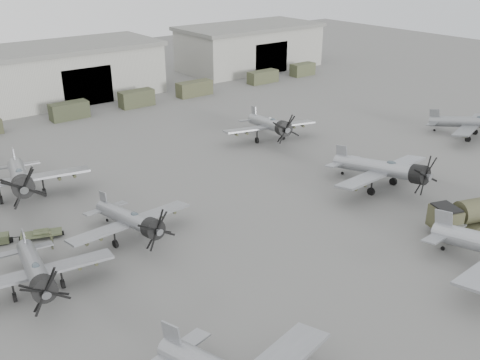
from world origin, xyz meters
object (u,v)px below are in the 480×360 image
(aircraft_mid_2, at_px, (386,169))
(aircraft_mid_3, at_px, (475,123))
(aircraft_mid_1, at_px, (132,220))
(fuel_tanker, at_px, (473,213))
(aircraft_far_0, at_px, (20,178))
(tug_trailer, at_px, (15,237))
(aircraft_mid_0, at_px, (36,271))
(aircraft_far_1, at_px, (271,125))
(ground_crew, at_px, (51,240))

(aircraft_mid_2, relative_size, aircraft_mid_3, 1.09)
(aircraft_mid_3, bearing_deg, aircraft_mid_2, 171.89)
(aircraft_mid_1, height_order, aircraft_mid_2, aircraft_mid_2)
(aircraft_mid_3, distance_m, fuel_tanker, 27.12)
(aircraft_mid_3, xyz_separation_m, aircraft_far_0, (-53.08, 17.08, 0.32))
(aircraft_mid_3, height_order, tug_trailer, aircraft_mid_3)
(aircraft_mid_0, relative_size, aircraft_mid_1, 1.00)
(aircraft_far_1, bearing_deg, aircraft_far_0, -167.43)
(aircraft_far_0, bearing_deg, ground_crew, -83.73)
(aircraft_far_0, distance_m, aircraft_far_1, 31.08)
(aircraft_mid_1, bearing_deg, aircraft_far_0, 106.15)
(aircraft_mid_1, distance_m, tug_trailer, 10.29)
(aircraft_mid_1, height_order, aircraft_far_0, aircraft_far_0)
(aircraft_mid_1, relative_size, aircraft_far_0, 0.82)
(fuel_tanker, xyz_separation_m, ground_crew, (-30.65, 19.78, -0.94))
(aircraft_mid_1, relative_size, fuel_tanker, 1.34)
(aircraft_far_1, relative_size, ground_crew, 7.53)
(aircraft_mid_1, xyz_separation_m, aircraft_mid_3, (48.10, -3.02, 0.11))
(aircraft_mid_3, height_order, ground_crew, aircraft_mid_3)
(aircraft_mid_2, xyz_separation_m, aircraft_mid_3, (22.56, 3.35, -0.19))
(aircraft_far_1, bearing_deg, aircraft_mid_3, -19.02)
(aircraft_mid_0, relative_size, aircraft_mid_2, 0.88)
(aircraft_mid_1, bearing_deg, aircraft_mid_0, -165.95)
(fuel_tanker, distance_m, ground_crew, 36.49)
(tug_trailer, bearing_deg, aircraft_far_1, 30.10)
(aircraft_mid_1, relative_size, aircraft_mid_3, 0.95)
(ground_crew, bearing_deg, aircraft_mid_1, -106.79)
(aircraft_far_1, xyz_separation_m, ground_crew, (-32.03, -9.19, -1.43))
(fuel_tanker, bearing_deg, aircraft_far_1, 105.68)
(fuel_tanker, relative_size, tug_trailer, 1.40)
(ground_crew, bearing_deg, aircraft_mid_0, 163.48)
(aircraft_mid_2, xyz_separation_m, fuel_tanker, (-0.87, -10.29, -0.57))
(aircraft_mid_1, distance_m, aircraft_mid_3, 48.20)
(aircraft_mid_0, relative_size, ground_crew, 6.83)
(aircraft_mid_2, distance_m, fuel_tanker, 10.35)
(aircraft_mid_2, relative_size, fuel_tanker, 1.53)
(aircraft_mid_0, distance_m, ground_crew, 6.80)
(aircraft_mid_3, bearing_deg, aircraft_mid_1, 159.85)
(aircraft_mid_2, height_order, tug_trailer, aircraft_mid_2)
(tug_trailer, bearing_deg, aircraft_mid_0, -76.13)
(aircraft_mid_3, xyz_separation_m, tug_trailer, (-56.20, 9.16, -1.69))
(aircraft_mid_3, xyz_separation_m, fuel_tanker, (-23.44, -13.64, -0.38))
(aircraft_far_1, relative_size, fuel_tanker, 1.48)
(aircraft_mid_0, bearing_deg, aircraft_far_1, 31.70)
(tug_trailer, bearing_deg, aircraft_far_0, 88.33)
(aircraft_mid_1, height_order, ground_crew, aircraft_mid_1)
(aircraft_mid_2, relative_size, aircraft_far_1, 1.03)
(ground_crew, bearing_deg, aircraft_mid_2, -96.02)
(aircraft_mid_0, distance_m, fuel_tanker, 36.44)
(fuel_tanker, bearing_deg, aircraft_mid_0, 176.11)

